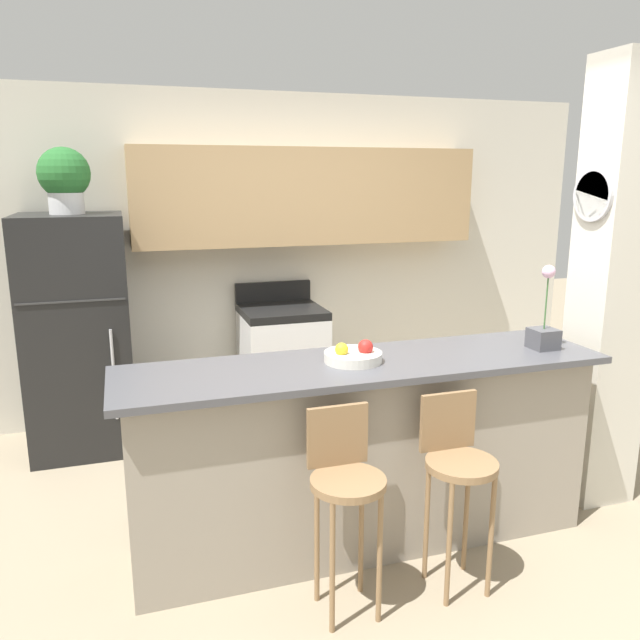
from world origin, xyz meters
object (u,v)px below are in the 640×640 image
Objects in this scene: bar_stool_right at (457,466)px; potted_plant_on_fridge at (64,178)px; bar_stool_left at (345,483)px; stove_range at (283,363)px; orchid_vase at (544,329)px; fruit_bowl at (354,355)px; refrigerator at (78,334)px; trash_bin at (169,423)px.

potted_plant_on_fridge is at bearing 128.00° from bar_stool_right.
bar_stool_right is (0.55, 0.00, 0.00)m from bar_stool_left.
stove_range is at bearing 2.44° from potted_plant_on_fridge.
orchid_vase is at bearing -36.40° from potted_plant_on_fridge.
refrigerator is at bearing 128.88° from fruit_bowl.
stove_range is 2.21m from orchid_vase.
stove_range is at bearing 117.44° from orchid_vase.
potted_plant_on_fridge is 1.15× the size of trash_bin.
refrigerator is at bearing 143.60° from orchid_vase.
trash_bin is at bearing -23.94° from potted_plant_on_fridge.
potted_plant_on_fridge is at bearing -177.56° from stove_range.
fruit_bowl is (-0.09, -1.80, 0.57)m from stove_range.
refrigerator is 0.89m from trash_bin.
stove_range is 1.15× the size of bar_stool_right.
trash_bin is at bearing -23.93° from refrigerator.
orchid_vase is (2.46, -1.82, -0.79)m from potted_plant_on_fridge.
potted_plant_on_fridge is (-0.00, 0.00, 1.07)m from refrigerator.
stove_range reaches higher than trash_bin.
stove_range is 2.07m from potted_plant_on_fridge.
refrigerator reaches higher than stove_range.
stove_range is 2.82× the size of trash_bin.
fruit_bowl is at bearing 65.82° from bar_stool_left.
potted_plant_on_fridge is 0.96× the size of orchid_vase.
bar_stool_right is at bearing -52.00° from potted_plant_on_fridge.
stove_range is 2.31m from bar_stool_left.
stove_range is at bearing 87.20° from fruit_bowl.
orchid_vase is (2.46, -1.82, 0.28)m from refrigerator.
refrigerator is 3.65× the size of orchid_vase.
refrigerator reaches higher than bar_stool_right.
bar_stool_left is at bearing -114.18° from fruit_bowl.
potted_plant_on_fridge reaches higher than trash_bin.
bar_stool_left is (1.18, -2.22, -0.22)m from refrigerator.
orchid_vase is at bearing -36.40° from refrigerator.
bar_stool_left is at bearing -61.93° from refrigerator.
trash_bin is (-0.61, 1.96, -0.42)m from bar_stool_left.
bar_stool_left is 2.12× the size of potted_plant_on_fridge.
bar_stool_right is 2.04× the size of orchid_vase.
bar_stool_right is 3.18× the size of fruit_bowl.
orchid_vase is (1.28, 0.40, 0.50)m from bar_stool_left.
potted_plant_on_fridge is 1.82m from trash_bin.
bar_stool_left is at bearing -97.61° from stove_range.
stove_range is 1.01m from trash_bin.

